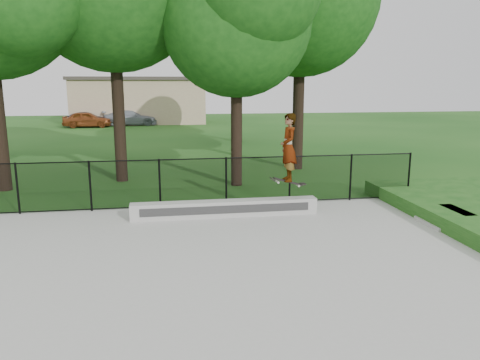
{
  "coord_description": "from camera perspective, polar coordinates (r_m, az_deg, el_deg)",
  "views": [
    {
      "loc": [
        0.17,
        -7.92,
        3.76
      ],
      "look_at": [
        2.15,
        4.2,
        1.2
      ],
      "focal_mm": 35.0,
      "sensor_mm": 36.0,
      "label": 1
    }
  ],
  "objects": [
    {
      "name": "chainlink_fence",
      "position": [
        14.14,
        -9.76,
        -0.44
      ],
      "size": [
        16.06,
        0.06,
        1.5
      ],
      "color": "black",
      "rests_on": "concrete_slab"
    },
    {
      "name": "concrete_slab",
      "position": [
        8.76,
        -9.78,
        -13.61
      ],
      "size": [
        14.0,
        12.0,
        0.06
      ],
      "primitive_type": "cube",
      "color": "#A7A7A2",
      "rests_on": "ground"
    },
    {
      "name": "ground",
      "position": [
        8.77,
        -9.77,
        -13.79
      ],
      "size": [
        100.0,
        100.0,
        0.0
      ],
      "primitive_type": "plane",
      "color": "#184A15",
      "rests_on": "ground"
    },
    {
      "name": "car_c",
      "position": [
        43.46,
        -13.21,
        7.41
      ],
      "size": [
        4.39,
        1.99,
        1.38
      ],
      "primitive_type": "imported",
      "rotation": [
        0.0,
        0.0,
        1.58
      ],
      "color": "#8A919D",
      "rests_on": "ground"
    },
    {
      "name": "skater_airborne",
      "position": [
        13.11,
        5.92,
        3.86
      ],
      "size": [
        0.82,
        0.69,
        2.09
      ],
      "color": "black",
      "rests_on": "ground"
    },
    {
      "name": "car_a",
      "position": [
        42.42,
        -18.14,
        7.03
      ],
      "size": [
        4.01,
        1.67,
        1.37
      ],
      "primitive_type": "imported",
      "rotation": [
        0.0,
        0.0,
        1.59
      ],
      "color": "brown",
      "rests_on": "ground"
    },
    {
      "name": "concrete_steps",
      "position": [
        13.68,
        24.07,
        -4.47
      ],
      "size": [
        1.07,
        1.2,
        0.45
      ],
      "color": "#A7A7A2",
      "rests_on": "ground"
    },
    {
      "name": "grind_ledge",
      "position": [
        13.19,
        -1.82,
        -3.49
      ],
      "size": [
        5.25,
        0.4,
        0.46
      ],
      "primitive_type": "cube",
      "color": "#B0AFAB",
      "rests_on": "concrete_slab"
    },
    {
      "name": "tree_row",
      "position": [
        20.37,
        -12.59,
        20.13
      ],
      "size": [
        20.77,
        18.06,
        10.86
      ],
      "color": "black",
      "rests_on": "ground"
    },
    {
      "name": "distant_building",
      "position": [
        46.0,
        -12.13,
        9.53
      ],
      "size": [
        12.4,
        6.4,
        4.3
      ],
      "color": "tan",
      "rests_on": "ground"
    },
    {
      "name": "car_b",
      "position": [
        43.55,
        -18.05,
        7.07
      ],
      "size": [
        3.58,
        1.83,
        1.24
      ],
      "primitive_type": "imported",
      "rotation": [
        0.0,
        0.0,
        1.42
      ],
      "color": "black",
      "rests_on": "ground"
    }
  ]
}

